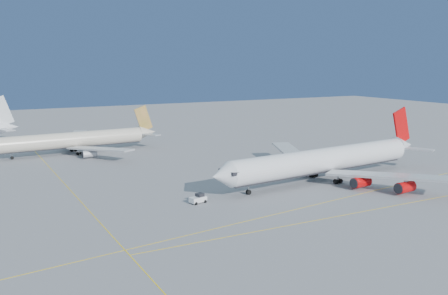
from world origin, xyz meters
The scene contains 5 objects.
ground centered at (0.00, 0.00, 0.00)m, with size 500.00×500.00×0.00m, color slate.
taxiway_lines centered at (-14.71, 6.34, 0.01)m, with size 118.86×140.00×0.02m.
airliner_virgin centered at (20.24, 11.03, 5.20)m, with size 69.98×62.51×17.26m.
airliner_etihad centered at (-27.95, 79.92, 4.51)m, with size 56.83×52.40×14.83m.
pushback_tug centered at (-17.92, 7.48, 0.95)m, with size 3.99×2.96×2.05m.
Camera 1 is at (-61.98, -86.36, 29.97)m, focal length 40.00 mm.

